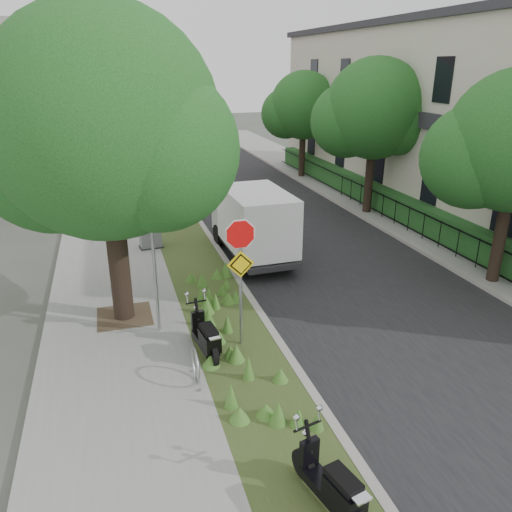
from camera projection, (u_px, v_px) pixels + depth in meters
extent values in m
plane|color=#4C5147|center=(305.00, 351.00, 11.78)|extent=(120.00, 120.00, 0.00)
cube|color=gray|center=(109.00, 235.00, 19.55)|extent=(3.50, 60.00, 0.12)
cube|color=#364A20|center=(179.00, 229.00, 20.29)|extent=(2.00, 60.00, 0.12)
cube|color=#9E9991|center=(203.00, 227.00, 20.55)|extent=(0.20, 60.00, 0.13)
cube|color=black|center=(283.00, 221.00, 21.51)|extent=(7.00, 60.00, 0.01)
cube|color=#9E9991|center=(356.00, 213.00, 22.43)|extent=(0.20, 60.00, 0.13)
cube|color=gray|center=(390.00, 210.00, 22.88)|extent=(3.20, 60.00, 0.12)
cylinder|color=black|center=(116.00, 236.00, 12.36)|extent=(0.52, 0.52, 4.48)
sphere|color=#184819|center=(104.00, 123.00, 11.38)|extent=(5.40, 5.40, 5.40)
sphere|color=#184819|center=(54.00, 150.00, 12.02)|extent=(4.05, 4.05, 4.05)
sphere|color=#184819|center=(157.00, 150.00, 11.26)|extent=(3.78, 3.78, 3.78)
cube|color=#473828|center=(125.00, 316.00, 13.16)|extent=(1.40, 1.40, 0.01)
cylinder|color=#A5A8AD|center=(154.00, 256.00, 11.76)|extent=(0.08, 0.08, 4.00)
torus|color=#A5A8AD|center=(196.00, 366.00, 10.34)|extent=(0.05, 0.77, 0.77)
cube|color=#A5A8AD|center=(200.00, 390.00, 10.14)|extent=(0.06, 0.06, 0.04)
cube|color=#A5A8AD|center=(193.00, 371.00, 10.79)|extent=(0.06, 0.06, 0.04)
cylinder|color=#A5A8AD|center=(241.00, 286.00, 11.35)|extent=(0.07, 0.07, 3.00)
cylinder|color=red|center=(240.00, 234.00, 10.88)|extent=(0.86, 0.03, 0.86)
cylinder|color=white|center=(240.00, 234.00, 10.89)|extent=(0.94, 0.02, 0.94)
cube|color=yellow|center=(241.00, 264.00, 11.13)|extent=(0.64, 0.03, 0.64)
cube|color=black|center=(372.00, 190.00, 22.25)|extent=(0.04, 24.00, 0.04)
cube|color=black|center=(371.00, 208.00, 22.54)|extent=(0.04, 24.00, 0.04)
cylinder|color=black|center=(371.00, 200.00, 22.41)|extent=(0.03, 0.03, 1.00)
cube|color=#1F4B1B|center=(385.00, 198.00, 22.58)|extent=(1.00, 24.00, 1.10)
cube|color=beige|center=(463.00, 120.00, 22.35)|extent=(7.00, 26.00, 8.00)
cube|color=#2D2D33|center=(478.00, 20.00, 20.89)|extent=(7.40, 26.40, 0.30)
cube|color=#2D2D33|center=(394.00, 115.00, 21.29)|extent=(0.25, 26.00, 0.60)
cylinder|color=black|center=(503.00, 221.00, 14.71)|extent=(0.36, 0.36, 3.81)
sphere|color=#184819|center=(473.00, 157.00, 14.35)|extent=(3.00, 3.00, 3.00)
cylinder|color=black|center=(370.00, 167.00, 21.82)|extent=(0.36, 0.36, 4.03)
sphere|color=#184819|center=(375.00, 109.00, 20.93)|extent=(4.20, 4.20, 4.20)
sphere|color=#184819|center=(347.00, 121.00, 21.43)|extent=(3.15, 3.15, 3.15)
sphere|color=#184819|center=(398.00, 120.00, 20.84)|extent=(2.94, 2.94, 2.94)
cylinder|color=black|center=(302.00, 145.00, 29.03)|extent=(0.36, 0.36, 3.64)
sphere|color=#184819|center=(304.00, 105.00, 28.24)|extent=(3.80, 3.80, 3.80)
sphere|color=#184819|center=(286.00, 113.00, 28.69)|extent=(2.85, 2.85, 2.85)
sphere|color=#184819|center=(319.00, 113.00, 28.15)|extent=(2.66, 2.66, 2.66)
cylinder|color=black|center=(197.00, 330.00, 11.97)|extent=(0.18, 0.51, 0.50)
cylinder|color=black|center=(213.00, 355.00, 10.96)|extent=(0.18, 0.51, 0.50)
cube|color=black|center=(205.00, 342.00, 11.42)|extent=(0.46, 1.13, 0.17)
cube|color=black|center=(210.00, 341.00, 11.05)|extent=(0.42, 0.66, 0.38)
cube|color=black|center=(209.00, 330.00, 11.00)|extent=(0.36, 0.61, 0.11)
cylinder|color=black|center=(303.00, 464.00, 7.97)|extent=(0.23, 0.52, 0.50)
cube|color=black|center=(329.00, 491.00, 7.44)|extent=(0.58, 1.16, 0.17)
cube|color=black|center=(344.00, 495.00, 7.09)|extent=(0.49, 0.69, 0.39)
cube|color=black|center=(343.00, 479.00, 7.03)|extent=(0.42, 0.63, 0.12)
cube|color=#262628|center=(253.00, 246.00, 17.33)|extent=(1.84, 4.61, 0.16)
cube|color=#B7BABC|center=(238.00, 212.00, 18.63)|extent=(1.80, 1.25, 1.38)
cube|color=white|center=(257.00, 220.00, 16.52)|extent=(1.98, 3.32, 1.89)
cube|color=#262628|center=(151.00, 247.00, 18.12)|extent=(0.88, 0.64, 0.04)
cube|color=slate|center=(150.00, 233.00, 17.93)|extent=(0.78, 0.54, 1.10)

